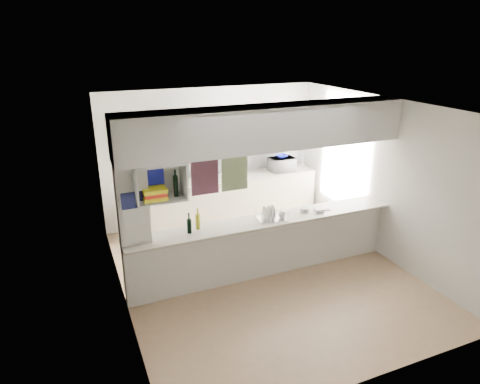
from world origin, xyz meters
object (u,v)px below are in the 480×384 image
bowl (282,156)px  wine_bottles (194,223)px  microwave (282,164)px  dish_rack (271,213)px

bowl → wine_bottles: size_ratio=0.76×
microwave → bowl: size_ratio=2.09×
bowl → microwave: bearing=-51.3°
microwave → dish_rack: microwave is taller
dish_rack → bowl: bearing=66.2°
bowl → wine_bottles: 3.18m
wine_bottles → bowl: bearing=39.5°
bowl → dish_rack: (-1.27, -2.08, -0.21)m
dish_rack → microwave: bearing=65.9°
microwave → wine_bottles: size_ratio=1.58×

